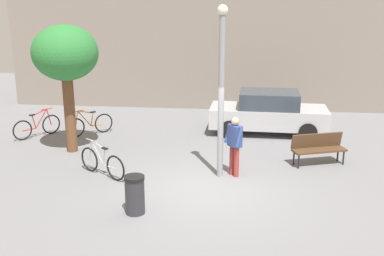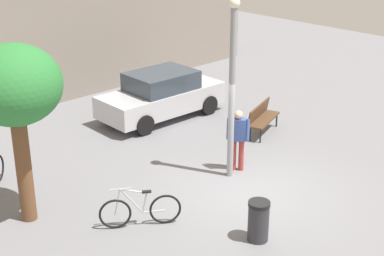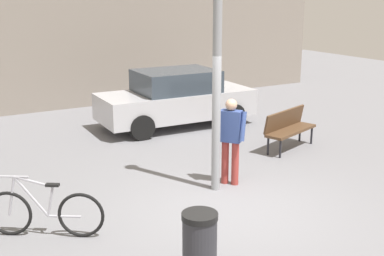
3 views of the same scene
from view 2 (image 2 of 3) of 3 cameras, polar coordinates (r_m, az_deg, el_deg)
name	(u,v)px [view 2 (image 2 of 3)]	position (r m, az deg, el deg)	size (l,w,h in m)	color
ground_plane	(247,191)	(14.37, 5.44, -6.23)	(36.00, 36.00, 0.00)	slate
lamppost	(232,82)	(14.16, 3.99, 4.57)	(0.28, 0.28, 4.61)	gray
person_by_lamppost	(238,136)	(15.03, 4.56, -0.81)	(0.55, 0.60, 1.67)	#9E3833
park_bench	(262,116)	(17.65, 6.91, 1.15)	(1.67, 0.97, 0.92)	#513823
plaza_tree	(14,88)	(12.44, -17.17, 3.77)	(2.01, 2.01, 4.02)	brown
bicycle_silver	(140,210)	(12.76, -5.16, -8.12)	(1.54, 1.03, 0.97)	black
parked_car_silver	(162,95)	(18.76, -3.03, 3.28)	(4.26, 1.93, 1.55)	#B7B7BC
trash_bin	(258,221)	(12.28, 6.58, -9.10)	(0.47, 0.47, 0.90)	#2D2D33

